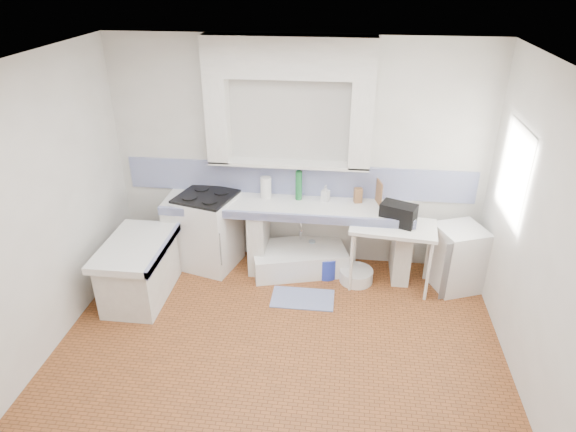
# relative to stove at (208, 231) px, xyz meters

# --- Properties ---
(floor) EXTENTS (4.50, 4.50, 0.00)m
(floor) POSITION_rel_stove_xyz_m (1.09, -1.68, -0.47)
(floor) COLOR brown
(floor) RESTS_ON ground
(ceiling) EXTENTS (4.50, 4.50, 0.00)m
(ceiling) POSITION_rel_stove_xyz_m (1.09, -1.68, 2.33)
(ceiling) COLOR silver
(ceiling) RESTS_ON ground
(wall_back) EXTENTS (4.50, 0.00, 4.50)m
(wall_back) POSITION_rel_stove_xyz_m (1.09, 0.32, 0.93)
(wall_back) COLOR silver
(wall_back) RESTS_ON ground
(wall_left) EXTENTS (0.00, 4.50, 4.50)m
(wall_left) POSITION_rel_stove_xyz_m (-1.16, -1.68, 0.93)
(wall_left) COLOR silver
(wall_left) RESTS_ON ground
(wall_right) EXTENTS (0.00, 4.50, 4.50)m
(wall_right) POSITION_rel_stove_xyz_m (3.34, -1.68, 0.93)
(wall_right) COLOR silver
(wall_right) RESTS_ON ground
(alcove_mass) EXTENTS (1.90, 0.25, 0.45)m
(alcove_mass) POSITION_rel_stove_xyz_m (0.99, 0.20, 2.11)
(alcove_mass) COLOR silver
(alcove_mass) RESTS_ON ground
(window_frame) EXTENTS (0.35, 0.86, 1.06)m
(window_frame) POSITION_rel_stove_xyz_m (3.51, -0.48, 1.13)
(window_frame) COLOR #3A2212
(window_frame) RESTS_ON ground
(lace_valance) EXTENTS (0.01, 0.84, 0.24)m
(lace_valance) POSITION_rel_stove_xyz_m (3.37, -0.48, 1.51)
(lace_valance) COLOR white
(lace_valance) RESTS_ON ground
(counter_slab) EXTENTS (3.00, 0.60, 0.08)m
(counter_slab) POSITION_rel_stove_xyz_m (0.99, 0.02, 0.39)
(counter_slab) COLOR white
(counter_slab) RESTS_ON ground
(counter_lip) EXTENTS (3.00, 0.04, 0.10)m
(counter_lip) POSITION_rel_stove_xyz_m (0.99, -0.26, 0.39)
(counter_lip) COLOR navy
(counter_lip) RESTS_ON ground
(counter_pier_left) EXTENTS (0.20, 0.55, 0.82)m
(counter_pier_left) POSITION_rel_stove_xyz_m (-0.41, 0.02, -0.06)
(counter_pier_left) COLOR silver
(counter_pier_left) RESTS_ON ground
(counter_pier_mid) EXTENTS (0.20, 0.55, 0.82)m
(counter_pier_mid) POSITION_rel_stove_xyz_m (0.64, 0.02, -0.06)
(counter_pier_mid) COLOR silver
(counter_pier_mid) RESTS_ON ground
(counter_pier_right) EXTENTS (0.20, 0.55, 0.82)m
(counter_pier_right) POSITION_rel_stove_xyz_m (2.39, 0.02, -0.06)
(counter_pier_right) COLOR silver
(counter_pier_right) RESTS_ON ground
(peninsula_top) EXTENTS (0.70, 1.10, 0.08)m
(peninsula_top) POSITION_rel_stove_xyz_m (-0.61, -0.78, 0.19)
(peninsula_top) COLOR white
(peninsula_top) RESTS_ON ground
(peninsula_base) EXTENTS (0.60, 1.00, 0.62)m
(peninsula_base) POSITION_rel_stove_xyz_m (-0.61, -0.78, -0.16)
(peninsula_base) COLOR silver
(peninsula_base) RESTS_ON ground
(peninsula_lip) EXTENTS (0.04, 1.10, 0.10)m
(peninsula_lip) POSITION_rel_stove_xyz_m (-0.28, -0.78, 0.19)
(peninsula_lip) COLOR navy
(peninsula_lip) RESTS_ON ground
(backsplash) EXTENTS (4.27, 0.03, 0.40)m
(backsplash) POSITION_rel_stove_xyz_m (1.09, 0.31, 0.63)
(backsplash) COLOR navy
(backsplash) RESTS_ON ground
(stove) EXTENTS (0.81, 0.79, 0.94)m
(stove) POSITION_rel_stove_xyz_m (0.00, 0.00, 0.00)
(stove) COLOR white
(stove) RESTS_ON ground
(sink) EXTENTS (1.27, 0.90, 0.27)m
(sink) POSITION_rel_stove_xyz_m (1.14, 0.00, -0.33)
(sink) COLOR white
(sink) RESTS_ON ground
(side_table) EXTENTS (1.02, 0.63, 0.04)m
(side_table) POSITION_rel_stove_xyz_m (2.25, -0.20, -0.07)
(side_table) COLOR white
(side_table) RESTS_ON ground
(fridge) EXTENTS (0.66, 0.66, 0.78)m
(fridge) POSITION_rel_stove_xyz_m (3.03, -0.14, -0.08)
(fridge) COLOR white
(fridge) RESTS_ON ground
(bucket_red) EXTENTS (0.38, 0.38, 0.27)m
(bucket_red) POSITION_rel_stove_xyz_m (1.04, 0.02, -0.33)
(bucket_red) COLOR #CF3907
(bucket_red) RESTS_ON ground
(bucket_orange) EXTENTS (0.37, 0.37, 0.27)m
(bucket_orange) POSITION_rel_stove_xyz_m (1.20, -0.14, -0.33)
(bucket_orange) COLOR orange
(bucket_orange) RESTS_ON ground
(bucket_blue) EXTENTS (0.37, 0.37, 0.27)m
(bucket_blue) POSITION_rel_stove_xyz_m (1.50, -0.09, -0.33)
(bucket_blue) COLOR #2438BB
(bucket_blue) RESTS_ON ground
(basin_white) EXTENTS (0.52, 0.52, 0.16)m
(basin_white) POSITION_rel_stove_xyz_m (1.87, -0.18, -0.39)
(basin_white) COLOR white
(basin_white) RESTS_ON ground
(water_bottle_a) EXTENTS (0.09, 0.09, 0.30)m
(water_bottle_a) POSITION_rel_stove_xyz_m (1.18, 0.17, -0.32)
(water_bottle_a) COLOR silver
(water_bottle_a) RESTS_ON ground
(water_bottle_b) EXTENTS (0.11, 0.11, 0.32)m
(water_bottle_b) POSITION_rel_stove_xyz_m (1.29, 0.17, -0.31)
(water_bottle_b) COLOR silver
(water_bottle_b) RESTS_ON ground
(black_bag) EXTENTS (0.45, 0.36, 0.25)m
(black_bag) POSITION_rel_stove_xyz_m (2.29, -0.16, 0.46)
(black_bag) COLOR black
(black_bag) RESTS_ON side_table
(green_bottle_a) EXTENTS (0.08, 0.08, 0.30)m
(green_bottle_a) POSITION_rel_stove_xyz_m (1.11, 0.17, 0.58)
(green_bottle_a) COLOR #19662F
(green_bottle_a) RESTS_ON counter_slab
(green_bottle_b) EXTENTS (0.09, 0.09, 0.37)m
(green_bottle_b) POSITION_rel_stove_xyz_m (1.12, 0.17, 0.61)
(green_bottle_b) COLOR #19662F
(green_bottle_b) RESTS_ON counter_slab
(knife_block) EXTENTS (0.11, 0.10, 0.18)m
(knife_block) POSITION_rel_stove_xyz_m (1.83, 0.17, 0.52)
(knife_block) COLOR #95613B
(knife_block) RESTS_ON counter_slab
(cutting_board) EXTENTS (0.07, 0.21, 0.29)m
(cutting_board) POSITION_rel_stove_xyz_m (2.08, 0.17, 0.57)
(cutting_board) COLOR #95613B
(cutting_board) RESTS_ON counter_slab
(paper_towel) EXTENTS (0.14, 0.14, 0.27)m
(paper_towel) POSITION_rel_stove_xyz_m (0.71, 0.17, 0.56)
(paper_towel) COLOR white
(paper_towel) RESTS_ON counter_slab
(soap_bottle) EXTENTS (0.11, 0.11, 0.20)m
(soap_bottle) POSITION_rel_stove_xyz_m (1.44, 0.17, 0.53)
(soap_bottle) COLOR white
(soap_bottle) RESTS_ON counter_slab
(rug) EXTENTS (0.72, 0.41, 0.01)m
(rug) POSITION_rel_stove_xyz_m (1.25, -0.63, -0.46)
(rug) COLOR #293A93
(rug) RESTS_ON ground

